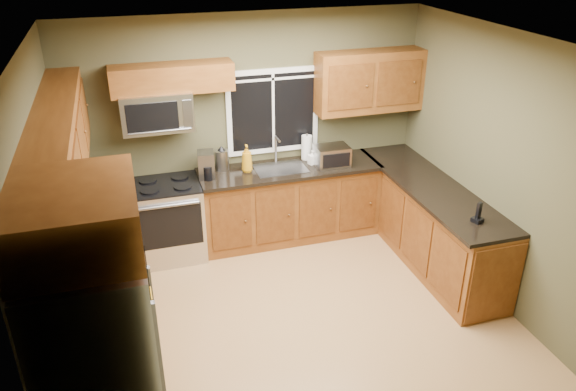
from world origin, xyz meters
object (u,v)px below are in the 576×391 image
coffee_maker (207,166)px  refrigerator (103,368)px  kettle (222,159)px  soap_bottle_a (247,158)px  soap_bottle_b (312,157)px  toaster_oven (332,156)px  cordless_phone (478,216)px  range (169,220)px  microwave (157,111)px  paper_towel_roll (307,147)px

coffee_maker → refrigerator: bearing=-112.8°
kettle → soap_bottle_a: (0.27, -0.13, 0.03)m
soap_bottle_a → soap_bottle_b: soap_bottle_a is taller
toaster_oven → kettle: kettle is taller
toaster_oven → soap_bottle_b: bearing=152.7°
kettle → cordless_phone: (2.13, -1.98, -0.07)m
coffee_maker → cordless_phone: bearing=-37.9°
refrigerator → soap_bottle_b: (2.44, 2.80, 0.13)m
range → coffee_maker: size_ratio=3.07×
toaster_oven → soap_bottle_b: (-0.21, 0.11, -0.03)m
refrigerator → cordless_phone: refrigerator is taller
range → cordless_phone: size_ratio=4.50×
coffee_maker → microwave: bearing=165.9°
refrigerator → microwave: bearing=76.7°
soap_bottle_a → soap_bottle_b: (0.79, -0.02, -0.08)m
soap_bottle_b → coffee_maker: bearing=-179.3°
refrigerator → soap_bottle_a: 3.27m
paper_towel_roll → soap_bottle_a: 0.80m
coffee_maker → soap_bottle_a: size_ratio=0.94×
coffee_maker → soap_bottle_b: size_ratio=1.74×
toaster_oven → microwave: bearing=173.7°
toaster_oven → coffee_maker: coffee_maker is taller
soap_bottle_a → paper_towel_roll: bearing=11.6°
toaster_oven → soap_bottle_a: size_ratio=1.21×
microwave → refrigerator: bearing=-103.3°
toaster_oven → cordless_phone: bearing=-63.6°
refrigerator → range: size_ratio=1.92×
cordless_phone → coffee_maker: bearing=142.1°
paper_towel_roll → cordless_phone: (1.07, -2.01, -0.09)m
toaster_oven → cordless_phone: toaster_oven is taller
soap_bottle_a → cordless_phone: 2.63m
range → soap_bottle_b: 1.84m
kettle → soap_bottle_a: 0.30m
cordless_phone → kettle: bearing=137.0°
refrigerator → toaster_oven: bearing=45.4°
range → paper_towel_roll: bearing=6.9°
refrigerator → range: refrigerator is taller
refrigerator → paper_towel_roll: refrigerator is taller
range → kettle: (0.69, 0.18, 0.61)m
kettle → soap_bottle_b: kettle is taller
coffee_maker → paper_towel_roll: (1.26, 0.19, 0.01)m
toaster_oven → kettle: size_ratio=1.32×
kettle → microwave: bearing=-176.3°
refrigerator → cordless_phone: size_ratio=8.63×
range → cordless_phone: cordless_phone is taller
range → soap_bottle_b: size_ratio=5.36×
soap_bottle_a → cordless_phone: bearing=-44.9°
kettle → soap_bottle_a: size_ratio=0.92×
paper_towel_roll → range: bearing=-173.1°
microwave → soap_bottle_b: microwave is taller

